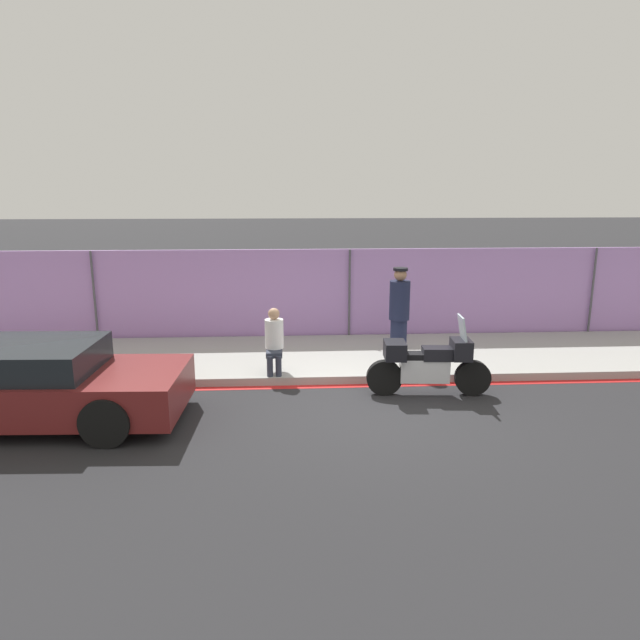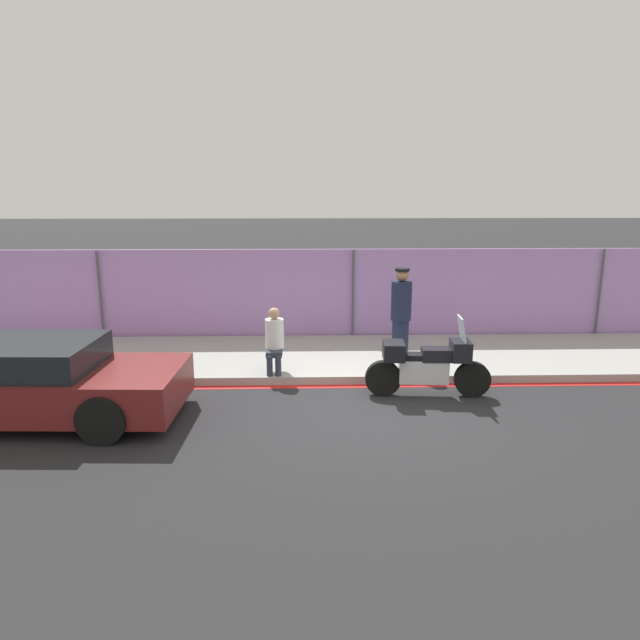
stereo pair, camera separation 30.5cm
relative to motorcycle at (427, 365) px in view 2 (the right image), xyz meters
name	(u,v)px [view 2 (the right image)]	position (x,y,z in m)	size (l,w,h in m)	color
ground_plane	(373,408)	(-0.98, -0.54, -0.57)	(120.00, 120.00, 0.00)	#262628
sidewalk	(358,357)	(-0.98, 2.14, -0.49)	(43.29, 3.05, 0.15)	#9E9E99
curb_paint_stripe	(367,386)	(-0.98, 0.52, -0.57)	(43.29, 0.18, 0.01)	red
storefront_fence	(353,295)	(-0.98, 3.75, 0.52)	(41.13, 0.17, 2.18)	#AD7FC6
motorcycle	(427,365)	(0.00, 0.00, 0.00)	(2.17, 0.59, 1.42)	black
officer_standing	(401,312)	(-0.17, 1.82, 0.53)	(0.41, 0.41, 1.85)	#191E38
person_seated_on_curb	(274,337)	(-2.68, 1.04, 0.25)	(0.35, 0.62, 1.21)	#2D3342
parked_car_left_down_street	(24,381)	(-6.48, -0.84, 0.06)	(4.82, 2.10, 1.26)	maroon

